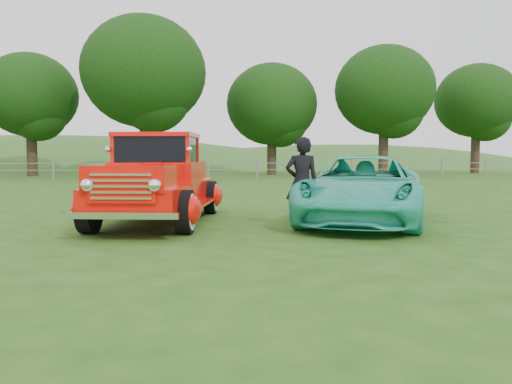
{
  "coord_description": "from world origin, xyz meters",
  "views": [
    {
      "loc": [
        -0.84,
        -8.34,
        1.31
      ],
      "look_at": [
        0.34,
        1.2,
        0.64
      ],
      "focal_mm": 35.0,
      "sensor_mm": 36.0,
      "label": 1
    }
  ],
  "objects": [
    {
      "name": "man",
      "position": [
        1.13,
        0.68,
        0.84
      ],
      "size": [
        0.64,
        0.44,
        1.68
      ],
      "primitive_type": "imported",
      "rotation": [
        0.0,
        0.0,
        3.08
      ],
      "color": "black",
      "rests_on": "ground"
    },
    {
      "name": "distant_hills",
      "position": [
        -4.08,
        59.46,
        -4.55
      ],
      "size": [
        116.0,
        60.0,
        18.0
      ],
      "color": "#316124",
      "rests_on": "ground"
    },
    {
      "name": "tree_far_east",
      "position": [
        22.0,
        30.0,
        5.86
      ],
      "size": [
        6.6,
        6.6,
        8.86
      ],
      "color": "#2F2117",
      "rests_on": "ground"
    },
    {
      "name": "tree_near_east",
      "position": [
        5.0,
        29.0,
        5.25
      ],
      "size": [
        6.8,
        6.8,
        8.33
      ],
      "color": "#2F2117",
      "rests_on": "ground"
    },
    {
      "name": "ground",
      "position": [
        0.0,
        0.0,
        0.0
      ],
      "size": [
        140.0,
        140.0,
        0.0
      ],
      "primitive_type": "plane",
      "color": "#234913",
      "rests_on": "ground"
    },
    {
      "name": "tree_mid_east",
      "position": [
        13.0,
        27.0,
        6.17
      ],
      "size": [
        7.2,
        7.2,
        9.44
      ],
      "color": "#2F2117",
      "rests_on": "ground"
    },
    {
      "name": "fence_line",
      "position": [
        0.0,
        22.0,
        0.6
      ],
      "size": [
        48.0,
        0.12,
        1.2
      ],
      "color": "slate",
      "rests_on": "ground"
    },
    {
      "name": "red_pickup",
      "position": [
        -1.55,
        1.78,
        0.8
      ],
      "size": [
        2.84,
        5.21,
        1.78
      ],
      "rotation": [
        0.0,
        0.0,
        -0.17
      ],
      "color": "black",
      "rests_on": "ground"
    },
    {
      "name": "tree_mid_west",
      "position": [
        -12.0,
        28.0,
        5.55
      ],
      "size": [
        6.4,
        6.4,
        8.46
      ],
      "color": "#2F2117",
      "rests_on": "ground"
    },
    {
      "name": "tree_near_west",
      "position": [
        -4.0,
        25.0,
        6.8
      ],
      "size": [
        8.0,
        8.0,
        10.42
      ],
      "color": "#2F2117",
      "rests_on": "ground"
    },
    {
      "name": "teal_sedan",
      "position": [
        2.51,
        1.27,
        0.67
      ],
      "size": [
        4.03,
        5.35,
        1.35
      ],
      "primitive_type": "imported",
      "rotation": [
        0.0,
        0.0,
        -0.42
      ],
      "color": "#30C2A4",
      "rests_on": "ground"
    }
  ]
}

